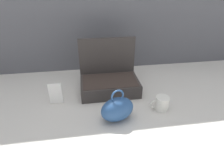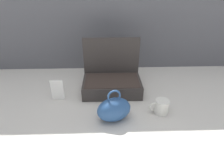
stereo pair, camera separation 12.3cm
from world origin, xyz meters
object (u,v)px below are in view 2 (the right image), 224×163
Objects in this scene: open_suitcase at (112,80)px; coffee_mug at (161,107)px; teal_pouch_handbag at (114,109)px; info_card_left at (57,90)px.

coffee_mug is at bearing -44.45° from open_suitcase.
open_suitcase is 0.35m from teal_pouch_handbag.
coffee_mug is 0.81× the size of info_card_left.
coffee_mug is (0.30, -0.30, -0.04)m from open_suitcase.
coffee_mug is 0.71m from info_card_left.
teal_pouch_handbag is 0.45m from info_card_left.
coffee_mug is at bearing -14.35° from info_card_left.
teal_pouch_handbag is at bearing -31.19° from info_card_left.
open_suitcase is 3.42× the size of coffee_mug.
coffee_mug is at bearing 10.67° from teal_pouch_handbag.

